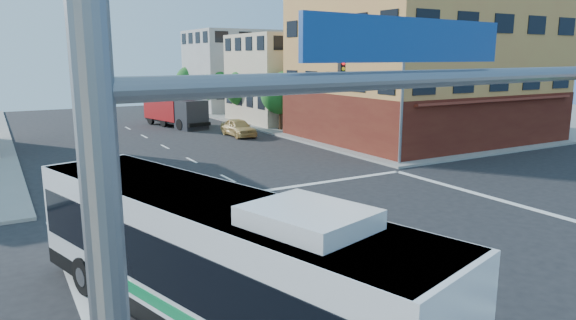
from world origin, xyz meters
TOP-DOWN VIEW (x-y plane):
  - ground at (0.00, 0.00)m, footprint 120.00×120.00m
  - sidewalk_ne at (35.00, 35.00)m, footprint 50.00×50.00m
  - corner_building_ne at (19.99, 18.48)m, footprint 18.10×15.44m
  - building_east_near at (16.98, 33.98)m, footprint 12.06×10.06m
  - building_east_far at (16.98, 47.98)m, footprint 12.06×10.06m
  - signal_mast_ne at (9.08, 10.62)m, footprint 7.91×1.13m
  - street_tree_a at (11.90, 27.92)m, footprint 3.60×3.60m
  - street_tree_b at (11.90, 35.92)m, footprint 3.80×3.80m
  - street_tree_c at (11.90, 43.92)m, footprint 3.40×3.40m
  - street_tree_d at (11.90, 51.92)m, footprint 4.00×4.00m
  - transit_bus at (-6.91, -1.89)m, footprint 6.27×13.24m
  - box_truck at (4.42, 36.10)m, footprint 4.20×8.76m
  - parked_car at (7.11, 27.03)m, footprint 1.84×4.46m

SIDE VIEW (x-z plane):
  - ground at x=0.00m, z-range 0.00..0.00m
  - sidewalk_ne at x=35.00m, z-range 0.00..0.15m
  - parked_car at x=7.11m, z-range 0.00..1.51m
  - box_truck at x=4.42m, z-range -0.06..3.74m
  - transit_bus at x=-6.91m, z-range -0.04..3.80m
  - street_tree_c at x=11.90m, z-range 0.82..6.11m
  - street_tree_a at x=11.90m, z-range 0.83..6.35m
  - street_tree_b at x=11.90m, z-range 0.85..6.65m
  - street_tree_d at x=11.90m, z-range 0.87..6.90m
  - building_east_near at x=16.98m, z-range 0.01..9.01m
  - signal_mast_ne at x=9.08m, z-range 0.95..9.02m
  - building_east_far at x=16.98m, z-range 0.01..10.01m
  - corner_building_ne at x=19.99m, z-range -1.11..12.89m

